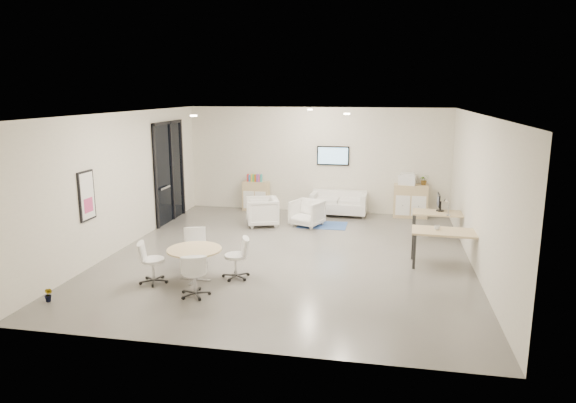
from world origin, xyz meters
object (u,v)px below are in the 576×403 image
(armchair_right, at_px, (307,212))
(desk_rear, at_px, (440,215))
(desk_front, at_px, (448,235))
(round_table, at_px, (195,253))
(loveseat, at_px, (339,204))
(sideboard_right, at_px, (410,201))
(sideboard_left, at_px, (256,196))
(armchair_left, at_px, (262,210))

(armchair_right, relative_size, desk_rear, 0.57)
(armchair_right, distance_m, desk_rear, 3.57)
(desk_front, relative_size, round_table, 1.42)
(desk_rear, bearing_deg, round_table, -139.37)
(armchair_right, xyz_separation_m, desk_front, (3.45, -2.74, 0.30))
(loveseat, bearing_deg, sideboard_right, 6.22)
(armchair_right, distance_m, desk_front, 4.42)
(sideboard_left, relative_size, armchair_left, 1.05)
(sideboard_right, bearing_deg, sideboard_left, 179.67)
(sideboard_left, relative_size, armchair_right, 1.14)
(sideboard_right, distance_m, armchair_left, 4.46)
(loveseat, relative_size, desk_front, 1.10)
(desk_rear, bearing_deg, loveseat, 144.82)
(sideboard_right, xyz_separation_m, desk_front, (0.60, -4.34, 0.21))
(sideboard_left, distance_m, loveseat, 2.63)
(sideboard_left, relative_size, round_table, 0.85)
(loveseat, bearing_deg, desk_front, -55.15)
(armchair_left, distance_m, armchair_right, 1.25)
(sideboard_right, relative_size, loveseat, 0.59)
(loveseat, bearing_deg, desk_rear, -36.15)
(armchair_right, bearing_deg, loveseat, 83.58)
(loveseat, relative_size, armchair_right, 2.10)
(round_table, bearing_deg, loveseat, 69.30)
(sideboard_left, xyz_separation_m, sideboard_right, (4.72, -0.03, 0.04))
(loveseat, height_order, armchair_left, armchair_left)
(sideboard_right, xyz_separation_m, desk_rear, (0.63, -2.31, 0.15))
(loveseat, relative_size, round_table, 1.56)
(loveseat, height_order, armchair_right, armchair_right)
(armchair_left, xyz_separation_m, desk_rear, (4.72, -0.53, 0.20))
(armchair_right, bearing_deg, armchair_left, -150.37)
(sideboard_left, xyz_separation_m, armchair_left, (0.64, -1.81, -0.02))
(armchair_left, bearing_deg, armchair_right, 79.72)
(sideboard_right, relative_size, armchair_right, 1.23)
(sideboard_left, height_order, sideboard_right, sideboard_right)
(armchair_left, relative_size, round_table, 0.81)
(armchair_left, height_order, round_table, armchair_left)
(armchair_right, bearing_deg, desk_rear, 9.57)
(loveseat, bearing_deg, round_table, -108.67)
(armchair_right, distance_m, round_table, 4.82)
(sideboard_right, bearing_deg, round_table, -125.35)
(armchair_left, height_order, desk_rear, armchair_left)
(armchair_right, bearing_deg, sideboard_right, 50.30)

